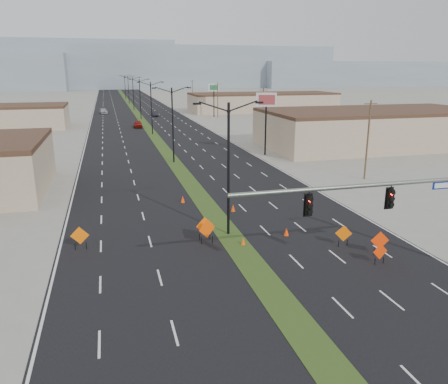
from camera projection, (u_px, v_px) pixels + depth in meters
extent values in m
plane|color=gray|center=(290.00, 316.00, 22.50)|extent=(600.00, 600.00, 0.00)
cube|color=black|center=(140.00, 118.00, 115.55)|extent=(25.00, 400.00, 0.02)
cube|color=#364D1B|center=(140.00, 118.00, 115.55)|extent=(2.00, 400.00, 0.04)
cube|color=tan|center=(373.00, 129.00, 72.04)|extent=(36.00, 18.00, 5.50)
cube|color=tan|center=(263.00, 103.00, 133.58)|extent=(44.00, 16.00, 5.00)
cube|color=gray|center=(174.00, 67.00, 307.76)|extent=(220.00, 50.00, 28.00)
cube|color=gray|center=(358.00, 74.00, 334.44)|extent=(160.00, 50.00, 18.00)
cube|color=gray|center=(72.00, 64.00, 308.51)|extent=(140.00, 50.00, 32.00)
cylinder|color=slate|center=(368.00, 185.00, 24.00)|extent=(16.00, 0.24, 0.24)
cube|color=navy|center=(447.00, 185.00, 25.35)|extent=(1.90, 0.04, 0.45)
cube|color=black|center=(309.00, 205.00, 23.37)|extent=(0.50, 0.28, 1.30)
sphere|color=#FF0C05|center=(310.00, 200.00, 23.13)|extent=(0.22, 0.22, 0.22)
cube|color=black|center=(390.00, 199.00, 24.61)|extent=(0.50, 0.28, 1.30)
sphere|color=#FF0C05|center=(392.00, 193.00, 24.36)|extent=(0.22, 0.22, 0.22)
cylinder|color=black|center=(228.00, 171.00, 32.31)|extent=(0.20, 0.20, 10.00)
cube|color=black|center=(197.00, 104.00, 30.41)|extent=(0.55, 0.24, 0.14)
cube|color=black|center=(259.00, 102.00, 31.54)|extent=(0.55, 0.24, 0.14)
cylinder|color=black|center=(173.00, 126.00, 58.37)|extent=(0.20, 0.20, 10.00)
cube|color=black|center=(154.00, 88.00, 56.46)|extent=(0.55, 0.24, 0.14)
cube|color=black|center=(189.00, 88.00, 57.60)|extent=(0.55, 0.24, 0.14)
cylinder|color=black|center=(151.00, 109.00, 84.42)|extent=(0.20, 0.20, 10.00)
cube|color=black|center=(138.00, 82.00, 82.52)|extent=(0.55, 0.24, 0.14)
cube|color=black|center=(162.00, 82.00, 83.65)|extent=(0.55, 0.24, 0.14)
cylinder|color=black|center=(140.00, 99.00, 110.48)|extent=(0.20, 0.20, 10.00)
cube|color=black|center=(130.00, 79.00, 108.57)|extent=(0.55, 0.24, 0.14)
cube|color=black|center=(148.00, 79.00, 109.71)|extent=(0.55, 0.24, 0.14)
cylinder|color=black|center=(133.00, 94.00, 136.53)|extent=(0.20, 0.20, 10.00)
cube|color=black|center=(125.00, 77.00, 134.62)|extent=(0.55, 0.24, 0.14)
cube|color=black|center=(140.00, 77.00, 135.76)|extent=(0.55, 0.24, 0.14)
cylinder|color=black|center=(129.00, 90.00, 162.58)|extent=(0.20, 0.20, 10.00)
cube|color=black|center=(121.00, 76.00, 160.68)|extent=(0.55, 0.24, 0.14)
cube|color=black|center=(134.00, 76.00, 161.82)|extent=(0.55, 0.24, 0.14)
cylinder|color=black|center=(125.00, 87.00, 188.64)|extent=(0.20, 0.20, 10.00)
cube|color=black|center=(119.00, 75.00, 186.73)|extent=(0.55, 0.24, 0.14)
cube|color=black|center=(130.00, 75.00, 187.87)|extent=(0.55, 0.24, 0.14)
cylinder|color=#4C3823|center=(368.00, 140.00, 49.49)|extent=(0.20, 0.20, 9.00)
cube|color=#4C3823|center=(371.00, 104.00, 48.38)|extent=(1.60, 0.10, 0.10)
cylinder|color=#4C3823|center=(263.00, 112.00, 82.06)|extent=(0.20, 0.20, 9.00)
cube|color=#4C3823|center=(263.00, 90.00, 80.95)|extent=(1.60, 0.10, 0.10)
cylinder|color=#4C3823|center=(218.00, 100.00, 114.63)|extent=(0.20, 0.20, 9.00)
cube|color=#4C3823|center=(218.00, 84.00, 113.52)|extent=(1.60, 0.10, 0.10)
cylinder|color=#4C3823|center=(192.00, 94.00, 147.19)|extent=(0.20, 0.20, 9.00)
cube|color=#4C3823|center=(192.00, 81.00, 146.09)|extent=(1.60, 0.10, 0.10)
imported|color=maroon|center=(138.00, 124.00, 95.62)|extent=(1.81, 4.40, 1.49)
imported|color=black|center=(155.00, 114.00, 118.72)|extent=(1.51, 4.25, 1.39)
imported|color=#A4A9AD|center=(103.00, 111.00, 126.20)|extent=(2.44, 4.94, 1.38)
cube|color=#E76004|center=(80.00, 236.00, 30.46)|extent=(1.28, 0.16, 1.28)
cylinder|color=black|center=(75.00, 247.00, 30.59)|extent=(0.05, 0.05, 0.53)
cylinder|color=black|center=(86.00, 246.00, 30.77)|extent=(0.05, 0.05, 0.53)
cube|color=#E15704|center=(205.00, 226.00, 32.24)|extent=(1.33, 0.24, 1.34)
cylinder|color=black|center=(200.00, 237.00, 32.37)|extent=(0.05, 0.05, 0.56)
cylinder|color=black|center=(210.00, 236.00, 32.57)|extent=(0.05, 0.05, 0.56)
cube|color=#E94804|center=(207.00, 229.00, 31.53)|extent=(1.30, 0.54, 1.38)
cylinder|color=black|center=(202.00, 240.00, 31.67)|extent=(0.05, 0.05, 0.57)
cylinder|color=black|center=(212.00, 239.00, 31.86)|extent=(0.05, 0.05, 0.57)
cube|color=#E45D04|center=(344.00, 233.00, 31.08)|extent=(1.13, 0.46, 1.19)
cylinder|color=black|center=(339.00, 244.00, 31.20)|extent=(0.05, 0.05, 0.49)
cylinder|color=black|center=(347.00, 243.00, 31.37)|extent=(0.05, 0.05, 0.49)
cube|color=#EA3304|center=(380.00, 251.00, 28.22)|extent=(1.07, 0.11, 1.07)
cylinder|color=black|center=(375.00, 262.00, 28.33)|extent=(0.05, 0.05, 0.45)
cylinder|color=black|center=(383.00, 260.00, 28.48)|extent=(0.05, 0.05, 0.45)
cube|color=#F53305|center=(380.00, 240.00, 29.60)|extent=(1.27, 0.25, 1.28)
cylinder|color=black|center=(374.00, 252.00, 29.72)|extent=(0.05, 0.05, 0.53)
cylinder|color=black|center=(384.00, 251.00, 29.91)|extent=(0.05, 0.05, 0.53)
cone|color=#ED5104|center=(243.00, 241.00, 31.49)|extent=(0.40, 0.40, 0.58)
cone|color=#D63E04|center=(233.00, 208.00, 38.95)|extent=(0.49, 0.49, 0.65)
cone|color=#FF3905|center=(286.00, 232.00, 33.28)|extent=(0.47, 0.47, 0.64)
cone|color=#F54005|center=(183.00, 199.00, 41.59)|extent=(0.47, 0.47, 0.66)
cylinder|color=black|center=(266.00, 130.00, 64.14)|extent=(0.24, 0.24, 7.48)
cube|color=white|center=(266.00, 100.00, 62.97)|extent=(2.84, 1.53, 1.97)
cube|color=#AA383C|center=(267.00, 100.00, 62.79)|extent=(2.18, 1.01, 1.38)
cylinder|color=black|center=(214.00, 103.00, 116.24)|extent=(0.24, 0.24, 7.18)
cube|color=white|center=(214.00, 87.00, 115.12)|extent=(2.84, 0.99, 1.89)
cube|color=#307A49|center=(214.00, 87.00, 114.94)|extent=(2.22, 0.56, 1.32)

